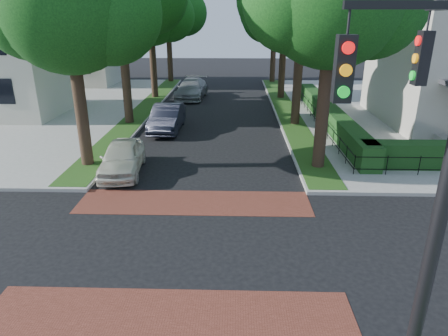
{
  "coord_description": "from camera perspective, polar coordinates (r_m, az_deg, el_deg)",
  "views": [
    {
      "loc": [
        1.57,
        -10.8,
        6.8
      ],
      "look_at": [
        1.17,
        2.81,
        1.6
      ],
      "focal_mm": 32.0,
      "sensor_mm": 36.0,
      "label": 1
    }
  ],
  "objects": [
    {
      "name": "ground",
      "position": [
        12.86,
        -5.71,
        -11.14
      ],
      "size": [
        120.0,
        120.0,
        0.0
      ],
      "primitive_type": "plane",
      "color": "black",
      "rests_on": "ground"
    },
    {
      "name": "crosswalk_far",
      "position": [
        15.64,
        -4.28,
        -4.91
      ],
      "size": [
        9.0,
        2.2,
        0.01
      ],
      "primitive_type": "cube",
      "color": "brown",
      "rests_on": "ground"
    },
    {
      "name": "crosswalk_near",
      "position": [
        10.32,
        -8.03,
        -20.56
      ],
      "size": [
        9.0,
        2.2,
        0.01
      ],
      "primitive_type": "cube",
      "color": "brown",
      "rests_on": "ground"
    },
    {
      "name": "grass_strip_ne",
      "position": [
        30.87,
        8.85,
        8.24
      ],
      "size": [
        1.6,
        29.8,
        0.02
      ],
      "primitive_type": "cube",
      "color": "#174112",
      "rests_on": "sidewalk_ne"
    },
    {
      "name": "grass_strip_nw",
      "position": [
        31.41,
        -11.31,
        8.3
      ],
      "size": [
        1.6,
        29.8,
        0.02
      ],
      "primitive_type": "cube",
      "color": "#174112",
      "rests_on": "sidewalk_nw"
    },
    {
      "name": "tree_right_far",
      "position": [
        35.25,
        8.81,
        20.85
      ],
      "size": [
        7.25,
        6.23,
        9.74
      ],
      "color": "black",
      "rests_on": "sidewalk_ne"
    },
    {
      "name": "tree_right_back",
      "position": [
        44.22,
        7.41,
        21.35
      ],
      "size": [
        7.5,
        6.45,
        10.2
      ],
      "color": "black",
      "rests_on": "sidewalk_ne"
    },
    {
      "name": "tree_left_near",
      "position": [
        19.34,
        -20.91,
        21.03
      ],
      "size": [
        7.5,
        6.45,
        10.2
      ],
      "color": "black",
      "rests_on": "sidewalk_nw"
    },
    {
      "name": "tree_left_far",
      "position": [
        35.71,
        -10.29,
        21.11
      ],
      "size": [
        7.0,
        6.02,
        9.86
      ],
      "color": "black",
      "rests_on": "sidewalk_nw"
    },
    {
      "name": "tree_left_back",
      "position": [
        44.59,
        -7.87,
        21.51
      ],
      "size": [
        7.75,
        6.66,
        10.44
      ],
      "color": "black",
      "rests_on": "sidewalk_nw"
    },
    {
      "name": "hedge_main_road",
      "position": [
        27.2,
        14.77,
        7.36
      ],
      "size": [
        1.0,
        18.0,
        1.2
      ],
      "primitive_type": "cube",
      "color": "#1B3D15",
      "rests_on": "sidewalk_ne"
    },
    {
      "name": "fence_main_road",
      "position": [
        27.07,
        13.08,
        7.12
      ],
      "size": [
        0.06,
        18.0,
        0.9
      ],
      "primitive_type": null,
      "color": "black",
      "rests_on": "sidewalk_ne"
    },
    {
      "name": "house_left_far",
      "position": [
        46.11,
        -21.06,
        17.42
      ],
      "size": [
        10.0,
        9.0,
        10.14
      ],
      "color": "beige",
      "rests_on": "sidewalk_nw"
    },
    {
      "name": "traffic_signal",
      "position": [
        7.5,
        27.86,
        2.18
      ],
      "size": [
        2.17,
        2.0,
        8.0
      ],
      "color": "black",
      "rests_on": "sidewalk_se"
    },
    {
      "name": "parked_car_front",
      "position": [
        18.86,
        -14.35,
        1.48
      ],
      "size": [
        2.17,
        4.49,
        1.48
      ],
      "primitive_type": "imported",
      "rotation": [
        0.0,
        0.0,
        0.1
      ],
      "color": "silver",
      "rests_on": "ground"
    },
    {
      "name": "parked_car_middle",
      "position": [
        25.51,
        -8.13,
        7.1
      ],
      "size": [
        1.77,
        4.9,
        1.61
      ],
      "primitive_type": "imported",
      "rotation": [
        0.0,
        0.0,
        -0.01
      ],
      "color": "black",
      "rests_on": "ground"
    },
    {
      "name": "parked_car_rear",
      "position": [
        35.77,
        -4.66,
        11.23
      ],
      "size": [
        2.69,
        5.84,
        1.65
      ],
      "primitive_type": "imported",
      "rotation": [
        0.0,
        0.0,
        -0.07
      ],
      "color": "gray",
      "rests_on": "ground"
    }
  ]
}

